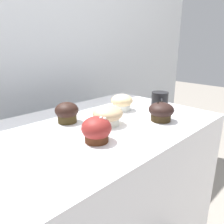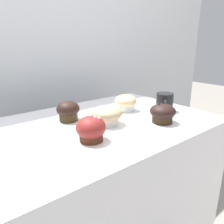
# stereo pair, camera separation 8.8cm
# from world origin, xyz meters

# --- Properties ---
(wall_back) EXTENTS (3.20, 0.10, 1.80)m
(wall_back) POSITION_xyz_m (0.00, 0.60, 0.90)
(wall_back) COLOR silver
(wall_back) RESTS_ON ground
(display_counter) EXTENTS (1.00, 0.64, 0.89)m
(display_counter) POSITION_xyz_m (0.00, 0.00, 0.44)
(display_counter) COLOR silver
(display_counter) RESTS_ON ground
(muffin_front_center) EXTENTS (0.10, 0.10, 0.08)m
(muffin_front_center) POSITION_xyz_m (0.22, -0.16, 0.93)
(muffin_front_center) COLOR #342714
(muffin_front_center) RESTS_ON display_counter
(muffin_back_left) EXTENTS (0.12, 0.12, 0.08)m
(muffin_back_left) POSITION_xyz_m (0.03, -0.04, 0.93)
(muffin_back_left) COLOR silver
(muffin_back_left) RESTS_ON display_counter
(muffin_back_right) EXTENTS (0.11, 0.11, 0.08)m
(muffin_back_right) POSITION_xyz_m (0.22, 0.06, 0.93)
(muffin_back_right) COLOR white
(muffin_back_right) RESTS_ON display_counter
(muffin_front_left) EXTENTS (0.09, 0.09, 0.08)m
(muffin_front_left) POSITION_xyz_m (-0.07, 0.10, 0.93)
(muffin_front_left) COLOR #3A2E15
(muffin_front_left) RESTS_ON display_counter
(muffin_front_right) EXTENTS (0.10, 0.10, 0.09)m
(muffin_front_right) POSITION_xyz_m (-0.10, -0.13, 0.93)
(muffin_front_right) COLOR #4C2513
(muffin_front_right) RESTS_ON display_counter
(coffee_cup) EXTENTS (0.10, 0.10, 0.09)m
(coffee_cup) POSITION_xyz_m (0.35, -0.07, 0.93)
(coffee_cup) COLOR black
(coffee_cup) RESTS_ON display_counter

